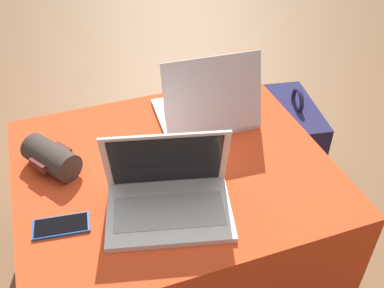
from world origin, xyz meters
The scene contains 7 objects.
ground_plane centered at (0.00, 0.00, 0.00)m, with size 14.00×14.00×0.00m, color brown.
ottoman centered at (0.00, 0.00, 0.22)m, with size 0.94×0.80×0.45m.
laptop_near centered at (-0.06, -0.16, 0.50)m, with size 0.38×0.30×0.23m.
laptop_far centered at (0.18, 0.18, 0.50)m, with size 0.34×0.28×0.26m.
cell_phone centered at (-0.35, -0.14, 0.45)m, with size 0.16×0.09×0.01m.
backpack centered at (0.57, 0.21, 0.19)m, with size 0.24×0.37×0.47m.
wrist_brace centered at (-0.34, 0.10, 0.49)m, with size 0.17×0.20×0.09m.
Camera 1 is at (-0.29, -0.99, 1.35)m, focal length 42.00 mm.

